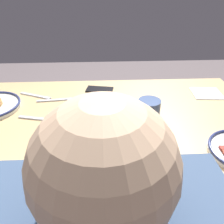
{
  "coord_description": "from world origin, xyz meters",
  "views": [
    {
      "loc": [
        -0.0,
        0.82,
        1.28
      ],
      "look_at": [
        -0.04,
        -0.01,
        0.78
      ],
      "focal_mm": 36.17,
      "sensor_mm": 36.0,
      "label": 1
    }
  ],
  "objects_px": {
    "plate_center_pancakes": "(99,157)",
    "coffee_mug": "(148,111)",
    "fork_far": "(56,100)",
    "cell_phone": "(100,90)",
    "paper_napkin": "(207,93)",
    "fork_near": "(36,96)",
    "tea_spoon": "(44,119)"
  },
  "relations": [
    {
      "from": "coffee_mug",
      "to": "fork_far",
      "type": "relative_size",
      "value": 0.6
    },
    {
      "from": "cell_phone",
      "to": "fork_near",
      "type": "xyz_separation_m",
      "value": [
        0.33,
        0.06,
        -0.0
      ]
    },
    {
      "from": "fork_near",
      "to": "fork_far",
      "type": "relative_size",
      "value": 0.96
    },
    {
      "from": "paper_napkin",
      "to": "fork_far",
      "type": "bearing_deg",
      "value": 2.73
    },
    {
      "from": "coffee_mug",
      "to": "fork_near",
      "type": "xyz_separation_m",
      "value": [
        0.54,
        -0.26,
        -0.05
      ]
    },
    {
      "from": "plate_center_pancakes",
      "to": "fork_near",
      "type": "height_order",
      "value": "plate_center_pancakes"
    },
    {
      "from": "paper_napkin",
      "to": "fork_far",
      "type": "distance_m",
      "value": 0.79
    },
    {
      "from": "plate_center_pancakes",
      "to": "paper_napkin",
      "type": "bearing_deg",
      "value": -139.99
    },
    {
      "from": "plate_center_pancakes",
      "to": "paper_napkin",
      "type": "xyz_separation_m",
      "value": [
        -0.57,
        -0.48,
        -0.02
      ]
    },
    {
      "from": "paper_napkin",
      "to": "fork_near",
      "type": "relative_size",
      "value": 0.85
    },
    {
      "from": "plate_center_pancakes",
      "to": "cell_phone",
      "type": "bearing_deg",
      "value": -90.38
    },
    {
      "from": "plate_center_pancakes",
      "to": "coffee_mug",
      "type": "distance_m",
      "value": 0.31
    },
    {
      "from": "coffee_mug",
      "to": "cell_phone",
      "type": "height_order",
      "value": "coffee_mug"
    },
    {
      "from": "paper_napkin",
      "to": "fork_far",
      "type": "height_order",
      "value": "fork_far"
    },
    {
      "from": "plate_center_pancakes",
      "to": "tea_spoon",
      "type": "distance_m",
      "value": 0.36
    },
    {
      "from": "cell_phone",
      "to": "coffee_mug",
      "type": "bearing_deg",
      "value": 133.72
    },
    {
      "from": "plate_center_pancakes",
      "to": "fork_far",
      "type": "relative_size",
      "value": 1.29
    },
    {
      "from": "fork_far",
      "to": "cell_phone",
      "type": "bearing_deg",
      "value": -153.97
    },
    {
      "from": "tea_spoon",
      "to": "cell_phone",
      "type": "bearing_deg",
      "value": -130.29
    },
    {
      "from": "fork_far",
      "to": "paper_napkin",
      "type": "bearing_deg",
      "value": -177.27
    },
    {
      "from": "coffee_mug",
      "to": "fork_near",
      "type": "bearing_deg",
      "value": -25.96
    },
    {
      "from": "plate_center_pancakes",
      "to": "fork_near",
      "type": "distance_m",
      "value": 0.59
    },
    {
      "from": "paper_napkin",
      "to": "fork_far",
      "type": "relative_size",
      "value": 0.82
    },
    {
      "from": "fork_near",
      "to": "tea_spoon",
      "type": "bearing_deg",
      "value": 111.45
    },
    {
      "from": "plate_center_pancakes",
      "to": "tea_spoon",
      "type": "relative_size",
      "value": 1.3
    },
    {
      "from": "cell_phone",
      "to": "paper_napkin",
      "type": "relative_size",
      "value": 0.96
    },
    {
      "from": "fork_near",
      "to": "fork_far",
      "type": "xyz_separation_m",
      "value": [
        -0.11,
        0.05,
        0.0
      ]
    },
    {
      "from": "cell_phone",
      "to": "fork_far",
      "type": "distance_m",
      "value": 0.25
    },
    {
      "from": "coffee_mug",
      "to": "cell_phone",
      "type": "distance_m",
      "value": 0.38
    },
    {
      "from": "cell_phone",
      "to": "paper_napkin",
      "type": "xyz_separation_m",
      "value": [
        -0.57,
        0.07,
        -0.0
      ]
    },
    {
      "from": "paper_napkin",
      "to": "cell_phone",
      "type": "bearing_deg",
      "value": -7.09
    },
    {
      "from": "coffee_mug",
      "to": "cell_phone",
      "type": "bearing_deg",
      "value": -57.17
    }
  ]
}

